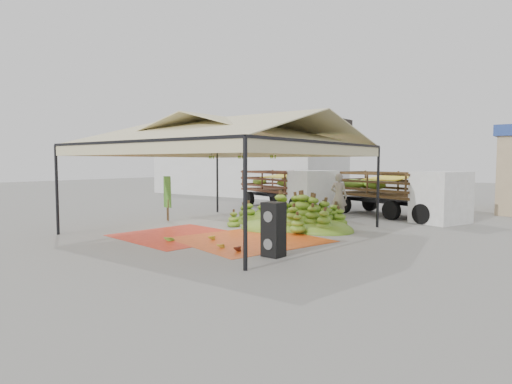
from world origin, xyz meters
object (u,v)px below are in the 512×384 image
Objects in this scene: vendor at (339,196)px; truck_right at (401,189)px; banana_heap at (293,212)px; speaker_stack at (274,229)px; truck_left at (289,185)px.

vendor is 2.94m from truck_right.
vendor is 0.31× the size of truck_right.
banana_heap is 3.84× the size of speaker_stack.
banana_heap is at bearing 119.46° from speaker_stack.
vendor is at bearing 106.62° from speaker_stack.
vendor is (-1.79, 7.49, 0.28)m from speaker_stack.
truck_left reaches higher than vendor.
truck_right is at bearing 92.63° from speaker_stack.
truck_right reaches higher than truck_left.
truck_left is at bearing 123.45° from speaker_stack.
truck_left is (-3.35, 5.02, 0.67)m from banana_heap.
truck_right is (1.88, 2.24, 0.28)m from vendor.
speaker_stack is at bearing -69.60° from truck_right.
speaker_stack is (2.27, -4.61, 0.12)m from banana_heap.
banana_heap is 6.07m from truck_left.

